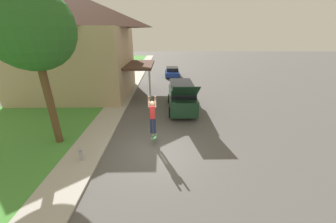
{
  "coord_description": "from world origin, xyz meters",
  "views": [
    {
      "loc": [
        0.41,
        -8.16,
        5.53
      ],
      "look_at": [
        0.59,
        2.27,
        1.22
      ],
      "focal_mm": 20.0,
      "sensor_mm": 36.0,
      "label": 1
    }
  ],
  "objects_px": {
    "lawn_tree_near": "(31,29)",
    "fire_hydrant": "(81,154)",
    "skateboard": "(154,137)",
    "suv_parked": "(182,96)",
    "skateboarder": "(152,115)",
    "car_down_street": "(172,72)"
  },
  "relations": [
    {
      "from": "skateboarder",
      "to": "skateboard",
      "type": "height_order",
      "value": "skateboarder"
    },
    {
      "from": "car_down_street",
      "to": "suv_parked",
      "type": "bearing_deg",
      "value": -88.84
    },
    {
      "from": "suv_parked",
      "to": "fire_hydrant",
      "type": "bearing_deg",
      "value": -128.28
    },
    {
      "from": "skateboard",
      "to": "fire_hydrant",
      "type": "bearing_deg",
      "value": -155.55
    },
    {
      "from": "skateboard",
      "to": "fire_hydrant",
      "type": "height_order",
      "value": "fire_hydrant"
    },
    {
      "from": "suv_parked",
      "to": "skateboard",
      "type": "distance_m",
      "value": 5.46
    },
    {
      "from": "car_down_street",
      "to": "fire_hydrant",
      "type": "xyz_separation_m",
      "value": [
        -4.95,
        -19.25,
        -0.21
      ]
    },
    {
      "from": "skateboarder",
      "to": "skateboard",
      "type": "distance_m",
      "value": 1.33
    },
    {
      "from": "fire_hydrant",
      "to": "skateboard",
      "type": "bearing_deg",
      "value": 24.45
    },
    {
      "from": "suv_parked",
      "to": "skateboarder",
      "type": "height_order",
      "value": "skateboarder"
    },
    {
      "from": "lawn_tree_near",
      "to": "skateboard",
      "type": "bearing_deg",
      "value": -2.01
    },
    {
      "from": "skateboard",
      "to": "suv_parked",
      "type": "bearing_deg",
      "value": 69.68
    },
    {
      "from": "car_down_street",
      "to": "skateboarder",
      "type": "distance_m",
      "value": 17.84
    },
    {
      "from": "skateboarder",
      "to": "skateboard",
      "type": "bearing_deg",
      "value": -8.44
    },
    {
      "from": "lawn_tree_near",
      "to": "car_down_street",
      "type": "height_order",
      "value": "lawn_tree_near"
    },
    {
      "from": "suv_parked",
      "to": "car_down_street",
      "type": "distance_m",
      "value": 12.67
    },
    {
      "from": "lawn_tree_near",
      "to": "skateboard",
      "type": "distance_m",
      "value": 7.5
    },
    {
      "from": "skateboarder",
      "to": "skateboard",
      "type": "xyz_separation_m",
      "value": [
        0.06,
        -0.01,
        -1.33
      ]
    },
    {
      "from": "car_down_street",
      "to": "skateboard",
      "type": "height_order",
      "value": "car_down_street"
    },
    {
      "from": "lawn_tree_near",
      "to": "suv_parked",
      "type": "distance_m",
      "value": 9.82
    },
    {
      "from": "lawn_tree_near",
      "to": "fire_hydrant",
      "type": "xyz_separation_m",
      "value": [
        1.91,
        -1.69,
        -5.34
      ]
    },
    {
      "from": "car_down_street",
      "to": "fire_hydrant",
      "type": "relative_size",
      "value": 6.33
    }
  ]
}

